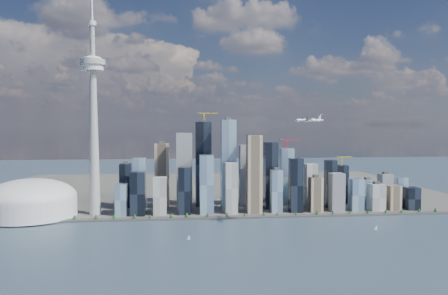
{
  "coord_description": "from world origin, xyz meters",
  "views": [
    {
      "loc": [
        -102.19,
        -723.39,
        211.98
      ],
      "look_at": [
        -2.34,
        260.0,
        160.17
      ],
      "focal_mm": 35.0,
      "sensor_mm": 36.0,
      "label": 1
    }
  ],
  "objects": [
    {
      "name": "airplane",
      "position": [
        154.1,
        124.19,
        221.53
      ],
      "size": [
        61.46,
        54.48,
        14.98
      ],
      "rotation": [
        0.0,
        0.0,
        0.12
      ],
      "color": "silver",
      "rests_on": "ground"
    },
    {
      "name": "sailboat_west",
      "position": [
        -86.56,
        74.72,
        2.88
      ],
      "size": [
        6.49,
        2.14,
        8.98
      ],
      "rotation": [
        0.0,
        0.0,
        -0.08
      ],
      "color": "white",
      "rests_on": "ground"
    },
    {
      "name": "sailboat_east",
      "position": [
        291.86,
        112.68,
        3.07
      ],
      "size": [
        6.87,
        1.89,
        9.58
      ],
      "rotation": [
        0.0,
        0.0,
        -0.01
      ],
      "color": "white",
      "rests_on": "ground"
    },
    {
      "name": "ground",
      "position": [
        0.0,
        0.0,
        0.0
      ],
      "size": [
        4000.0,
        4000.0,
        0.0
      ],
      "primitive_type": "plane",
      "color": "#2E4451",
      "rests_on": "ground"
    },
    {
      "name": "seawall",
      "position": [
        0.0,
        250.0,
        2.0
      ],
      "size": [
        1100.0,
        22.0,
        4.0
      ],
      "primitive_type": "cube",
      "color": "#383838",
      "rests_on": "ground"
    },
    {
      "name": "land",
      "position": [
        0.0,
        700.0,
        1.5
      ],
      "size": [
        1400.0,
        900.0,
        3.0
      ],
      "primitive_type": "cube",
      "color": "#4C4C47",
      "rests_on": "ground"
    },
    {
      "name": "skyscraper_cluster",
      "position": [
        59.62,
        336.82,
        74.84
      ],
      "size": [
        736.0,
        142.0,
        242.28
      ],
      "color": "black",
      "rests_on": "land"
    },
    {
      "name": "needle_tower",
      "position": [
        -300.0,
        310.0,
        235.84
      ],
      "size": [
        56.0,
        56.0,
        550.5
      ],
      "color": "#A6A7A1",
      "rests_on": "land"
    },
    {
      "name": "shoreline_trees",
      "position": [
        0.0,
        250.0,
        8.78
      ],
      "size": [
        960.53,
        7.2,
        8.8
      ],
      "color": "#3F2D1E",
      "rests_on": "seawall"
    },
    {
      "name": "dome_stadium",
      "position": [
        -440.0,
        300.0,
        39.44
      ],
      "size": [
        200.0,
        200.0,
        86.0
      ],
      "color": "silver",
      "rests_on": "land"
    }
  ]
}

